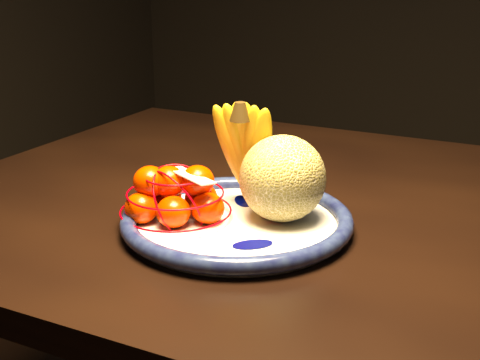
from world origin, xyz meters
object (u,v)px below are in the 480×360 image
at_px(cantaloupe, 283,178).
at_px(mandarin_bag, 176,197).
at_px(banana_bunch, 246,147).
at_px(fruit_bowl, 237,221).
at_px(dining_table, 412,270).

bearing_deg(cantaloupe, mandarin_bag, -154.71).
relative_size(cantaloupe, banana_bunch, 0.70).
height_order(cantaloupe, banana_bunch, banana_bunch).
height_order(fruit_bowl, mandarin_bag, mandarin_bag).
bearing_deg(mandarin_bag, fruit_bowl, 18.45).
bearing_deg(cantaloupe, dining_table, 34.48).
height_order(dining_table, mandarin_bag, mandarin_bag).
xyz_separation_m(dining_table, banana_bunch, (-0.23, -0.08, 0.18)).
xyz_separation_m(dining_table, fruit_bowl, (-0.22, -0.15, 0.09)).
bearing_deg(fruit_bowl, dining_table, 34.49).
relative_size(fruit_bowl, mandarin_bag, 1.64).
height_order(dining_table, cantaloupe, cantaloupe).
relative_size(dining_table, fruit_bowl, 4.77).
bearing_deg(mandarin_bag, cantaloupe, 25.29).
height_order(banana_bunch, mandarin_bag, banana_bunch).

